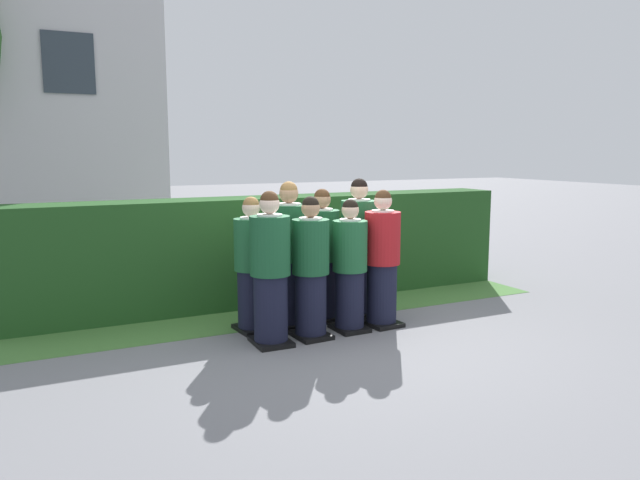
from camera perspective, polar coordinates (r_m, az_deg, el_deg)
ground_plane at (r=7.06m, az=1.02°, el=-8.76°), size 60.00×60.00×0.00m
student_front_row_0 at (r=6.53m, az=-4.67°, el=-3.03°), size 0.43×0.48×1.66m
student_front_row_1 at (r=6.75m, az=-0.88°, el=-2.94°), size 0.41×0.51×1.59m
student_front_row_2 at (r=7.03m, az=2.81°, el=-2.71°), size 0.40×0.44×1.53m
student_in_red_blazer at (r=7.26m, az=5.82°, el=-2.02°), size 0.42×0.49×1.63m
student_rear_row_0 at (r=7.05m, az=-6.38°, el=-2.60°), size 0.41×0.51×1.56m
student_rear_row_1 at (r=7.21m, az=-2.89°, el=-1.67°), size 0.45×0.50×1.73m
student_rear_row_2 at (r=7.46m, az=0.19°, el=-1.71°), size 0.42×0.49×1.62m
student_rear_row_3 at (r=7.70m, az=3.63°, el=-0.98°), size 0.45×0.53×1.74m
hedge at (r=8.46m, az=-4.49°, el=-0.85°), size 7.17×0.70×1.45m
lawn_strip at (r=7.90m, az=-2.24°, el=-6.87°), size 7.17×0.90×0.01m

